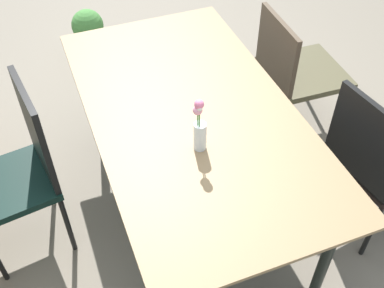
# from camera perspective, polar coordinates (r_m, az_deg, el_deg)

# --- Properties ---
(ground_plane) EXTENTS (12.00, 12.00, 0.00)m
(ground_plane) POSITION_cam_1_polar(r_m,az_deg,el_deg) (2.94, 0.50, -7.65)
(ground_plane) COLOR #756B5B
(dining_table) EXTENTS (1.86, 1.00, 0.77)m
(dining_table) POSITION_cam_1_polar(r_m,az_deg,el_deg) (2.43, -0.00, 2.91)
(dining_table) COLOR #8C704C
(dining_table) RESTS_ON ground
(chair_near_left) EXTENTS (0.53, 0.53, 0.93)m
(chair_near_left) POSITION_cam_1_polar(r_m,az_deg,el_deg) (2.67, 21.25, -1.49)
(chair_near_left) COLOR black
(chair_near_left) RESTS_ON ground
(chair_far_side) EXTENTS (0.48, 0.48, 1.02)m
(chair_far_side) POSITION_cam_1_polar(r_m,az_deg,el_deg) (2.54, -19.78, -2.54)
(chair_far_side) COLOR black
(chair_far_side) RESTS_ON ground
(chair_near_right) EXTENTS (0.51, 0.51, 0.89)m
(chair_near_right) POSITION_cam_1_polar(r_m,az_deg,el_deg) (3.17, 12.26, 8.93)
(chair_near_right) COLOR #4C472F
(chair_near_right) RESTS_ON ground
(flower_vase) EXTENTS (0.06, 0.07, 0.29)m
(flower_vase) POSITION_cam_1_polar(r_m,az_deg,el_deg) (2.12, 0.93, 1.81)
(flower_vase) COLOR silver
(flower_vase) RESTS_ON dining_table
(potted_plant) EXTENTS (0.25, 0.25, 0.50)m
(potted_plant) POSITION_cam_1_polar(r_m,az_deg,el_deg) (3.96, -12.21, 12.40)
(potted_plant) COLOR gray
(potted_plant) RESTS_ON ground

